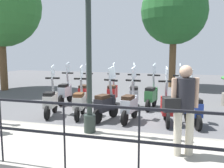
{
  "coord_description": "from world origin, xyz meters",
  "views": [
    {
      "loc": [
        -7.5,
        -1.69,
        1.99
      ],
      "look_at": [
        0.2,
        0.5,
        0.9
      ],
      "focal_mm": 40.0,
      "sensor_mm": 36.0,
      "label": 1
    }
  ],
  "objects_px": {
    "scooter_near_4": "(80,102)",
    "scooter_far_5": "(65,91)",
    "tree_large": "(0,6)",
    "scooter_near_3": "(105,104)",
    "scooter_near_1": "(167,106)",
    "tree_distant": "(174,12)",
    "lamp_post_near": "(89,50)",
    "scooter_far_3": "(112,93)",
    "scooter_near_5": "(51,100)",
    "scooter_near_0": "(193,108)",
    "scooter_near_2": "(130,104)",
    "scooter_far_2": "(134,94)",
    "scooter_far_4": "(85,92)",
    "scooter_far_0": "(179,96)",
    "pedestrian_with_bag": "(184,103)",
    "scooter_far_1": "(151,95)"
  },
  "relations": [
    {
      "from": "scooter_far_3",
      "to": "scooter_near_2",
      "type": "bearing_deg",
      "value": -157.37
    },
    {
      "from": "tree_large",
      "to": "scooter_near_3",
      "type": "height_order",
      "value": "tree_large"
    },
    {
      "from": "scooter_near_3",
      "to": "scooter_far_2",
      "type": "bearing_deg",
      "value": 2.57
    },
    {
      "from": "scooter_near_2",
      "to": "scooter_near_5",
      "type": "relative_size",
      "value": 1.0
    },
    {
      "from": "scooter_near_4",
      "to": "scooter_near_0",
      "type": "bearing_deg",
      "value": -100.32
    },
    {
      "from": "tree_distant",
      "to": "scooter_near_1",
      "type": "bearing_deg",
      "value": -178.63
    },
    {
      "from": "scooter_near_3",
      "to": "scooter_far_0",
      "type": "relative_size",
      "value": 1.0
    },
    {
      "from": "tree_distant",
      "to": "lamp_post_near",
      "type": "bearing_deg",
      "value": 170.73
    },
    {
      "from": "tree_large",
      "to": "scooter_far_0",
      "type": "height_order",
      "value": "tree_large"
    },
    {
      "from": "lamp_post_near",
      "to": "scooter_near_5",
      "type": "xyz_separation_m",
      "value": [
        1.5,
        1.83,
        -1.51
      ]
    },
    {
      "from": "scooter_near_0",
      "to": "scooter_near_3",
      "type": "height_order",
      "value": "same"
    },
    {
      "from": "scooter_near_1",
      "to": "scooter_near_2",
      "type": "height_order",
      "value": "same"
    },
    {
      "from": "scooter_far_4",
      "to": "scooter_far_5",
      "type": "distance_m",
      "value": 0.79
    },
    {
      "from": "tree_large",
      "to": "scooter_near_0",
      "type": "distance_m",
      "value": 10.28
    },
    {
      "from": "tree_large",
      "to": "scooter_near_2",
      "type": "relative_size",
      "value": 3.95
    },
    {
      "from": "lamp_post_near",
      "to": "scooter_far_3",
      "type": "height_order",
      "value": "lamp_post_near"
    },
    {
      "from": "tree_distant",
      "to": "scooter_far_2",
      "type": "xyz_separation_m",
      "value": [
        -5.45,
        1.05,
        -3.51
      ]
    },
    {
      "from": "lamp_post_near",
      "to": "scooter_near_1",
      "type": "distance_m",
      "value": 2.74
    },
    {
      "from": "scooter_near_0",
      "to": "scooter_far_3",
      "type": "distance_m",
      "value": 3.19
    },
    {
      "from": "scooter_far_3",
      "to": "scooter_far_0",
      "type": "bearing_deg",
      "value": -98.21
    },
    {
      "from": "tree_large",
      "to": "scooter_near_4",
      "type": "relative_size",
      "value": 3.95
    },
    {
      "from": "pedestrian_with_bag",
      "to": "scooter_near_2",
      "type": "relative_size",
      "value": 1.03
    },
    {
      "from": "scooter_near_4",
      "to": "scooter_far_5",
      "type": "height_order",
      "value": "same"
    },
    {
      "from": "tree_large",
      "to": "scooter_near_5",
      "type": "bearing_deg",
      "value": -128.7
    },
    {
      "from": "scooter_far_0",
      "to": "scooter_far_2",
      "type": "height_order",
      "value": "same"
    },
    {
      "from": "scooter_near_4",
      "to": "scooter_far_1",
      "type": "bearing_deg",
      "value": -60.35
    },
    {
      "from": "scooter_far_1",
      "to": "scooter_far_4",
      "type": "bearing_deg",
      "value": 99.43
    },
    {
      "from": "lamp_post_near",
      "to": "scooter_far_2",
      "type": "height_order",
      "value": "lamp_post_near"
    },
    {
      "from": "scooter_far_2",
      "to": "scooter_near_4",
      "type": "bearing_deg",
      "value": 130.69
    },
    {
      "from": "scooter_far_2",
      "to": "scooter_far_4",
      "type": "height_order",
      "value": "same"
    },
    {
      "from": "pedestrian_with_bag",
      "to": "scooter_near_1",
      "type": "height_order",
      "value": "pedestrian_with_bag"
    },
    {
      "from": "scooter_near_2",
      "to": "scooter_near_1",
      "type": "bearing_deg",
      "value": -79.87
    },
    {
      "from": "tree_distant",
      "to": "scooter_near_5",
      "type": "xyz_separation_m",
      "value": [
        -7.24,
        3.25,
        -3.51
      ]
    },
    {
      "from": "scooter_near_5",
      "to": "scooter_far_5",
      "type": "distance_m",
      "value": 1.74
    },
    {
      "from": "scooter_far_3",
      "to": "scooter_near_5",
      "type": "bearing_deg",
      "value": 136.15
    },
    {
      "from": "tree_large",
      "to": "pedestrian_with_bag",
      "type": "bearing_deg",
      "value": -125.03
    },
    {
      "from": "pedestrian_with_bag",
      "to": "scooter_far_4",
      "type": "height_order",
      "value": "pedestrian_with_bag"
    },
    {
      "from": "scooter_near_3",
      "to": "scooter_far_1",
      "type": "relative_size",
      "value": 1.0
    },
    {
      "from": "scooter_near_4",
      "to": "scooter_far_2",
      "type": "xyz_separation_m",
      "value": [
        1.7,
        -1.29,
        0.0
      ]
    },
    {
      "from": "tree_large",
      "to": "lamp_post_near",
      "type": "bearing_deg",
      "value": -128.87
    },
    {
      "from": "scooter_far_0",
      "to": "scooter_far_5",
      "type": "bearing_deg",
      "value": 90.0
    },
    {
      "from": "scooter_near_5",
      "to": "scooter_near_1",
      "type": "bearing_deg",
      "value": -101.45
    },
    {
      "from": "scooter_near_1",
      "to": "scooter_near_4",
      "type": "xyz_separation_m",
      "value": [
        -0.06,
        2.51,
        0.0
      ]
    },
    {
      "from": "pedestrian_with_bag",
      "to": "tree_distant",
      "type": "relative_size",
      "value": 0.28
    },
    {
      "from": "pedestrian_with_bag",
      "to": "scooter_near_1",
      "type": "xyz_separation_m",
      "value": [
        2.36,
        0.42,
        -0.6
      ]
    },
    {
      "from": "tree_distant",
      "to": "scooter_near_4",
      "type": "bearing_deg",
      "value": 161.87
    },
    {
      "from": "scooter_near_1",
      "to": "scooter_near_5",
      "type": "relative_size",
      "value": 1.0
    },
    {
      "from": "lamp_post_near",
      "to": "scooter_near_2",
      "type": "bearing_deg",
      "value": -20.16
    },
    {
      "from": "scooter_near_1",
      "to": "scooter_near_3",
      "type": "relative_size",
      "value": 1.0
    },
    {
      "from": "scooter_near_4",
      "to": "scooter_far_5",
      "type": "distance_m",
      "value": 2.06
    }
  ]
}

